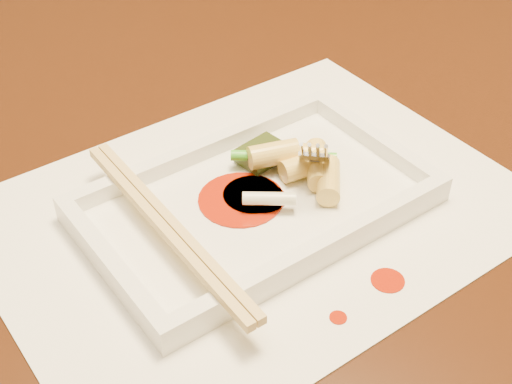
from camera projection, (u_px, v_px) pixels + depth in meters
table at (101, 216)px, 0.70m from camera, size 1.40×0.90×0.75m
placemat at (256, 211)px, 0.55m from camera, size 0.40×0.30×0.00m
sauce_splatter_a at (388, 280)px, 0.50m from camera, size 0.02×0.02×0.00m
sauce_splatter_b at (338, 318)px, 0.47m from camera, size 0.01×0.01×0.00m
plate_base at (256, 206)px, 0.55m from camera, size 0.26×0.16×0.01m
plate_rim_far at (204, 149)px, 0.59m from camera, size 0.26×0.01×0.01m
plate_rim_near at (318, 250)px, 0.50m from camera, size 0.26×0.01×0.01m
plate_rim_left at (110, 263)px, 0.49m from camera, size 0.01×0.14×0.01m
plate_rim_right at (375, 140)px, 0.60m from camera, size 0.01×0.14×0.01m
veg_piece at (262, 153)px, 0.59m from camera, size 0.04×0.03×0.01m
scallion_white at (269, 199)px, 0.53m from camera, size 0.04×0.03×0.01m
scallion_green at (284, 157)px, 0.57m from camera, size 0.07×0.06×0.01m
chopstick_a at (162, 227)px, 0.50m from camera, size 0.01×0.22×0.01m
chopstick_b at (172, 223)px, 0.50m from camera, size 0.01×0.22×0.01m
fork at (316, 81)px, 0.54m from camera, size 0.09×0.10×0.14m
sauce_blob_0 at (241, 199)px, 0.55m from camera, size 0.07×0.07×0.00m
sauce_blob_1 at (263, 198)px, 0.55m from camera, size 0.04×0.04×0.00m
sauce_blob_2 at (253, 195)px, 0.55m from camera, size 0.05×0.05×0.00m
rice_cake_0 at (329, 180)px, 0.55m from camera, size 0.04×0.04×0.02m
rice_cake_1 at (299, 154)px, 0.58m from camera, size 0.04×0.04×0.02m
rice_cake_2 at (274, 154)px, 0.57m from camera, size 0.04×0.03×0.02m
rice_cake_3 at (317, 165)px, 0.57m from camera, size 0.04×0.05×0.02m
rice_cake_4 at (304, 166)px, 0.57m from camera, size 0.04×0.03×0.02m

